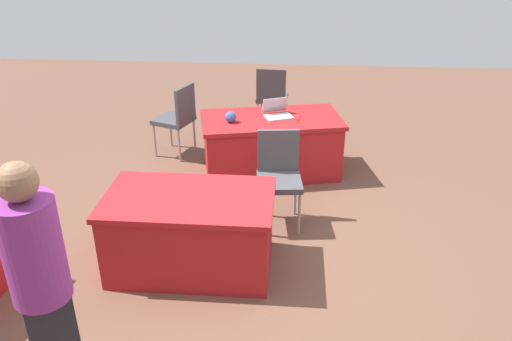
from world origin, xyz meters
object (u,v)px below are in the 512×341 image
person_presenter (40,279)px  laptop_silver (277,113)px  table_foreground (271,145)px  chair_near_front (279,172)px  yarn_ball (231,117)px  table_mid_right (191,232)px  chair_tucked_right (272,94)px  chair_tucked_left (178,116)px  scissors_red (298,118)px

person_presenter → laptop_silver: (-1.26, -3.49, -0.20)m
table_foreground → chair_near_front: (-0.14, 1.14, 0.21)m
chair_near_front → yarn_ball: size_ratio=7.50×
table_mid_right → yarn_ball: bearing=-94.6°
table_foreground → chair_near_front: size_ratio=1.85×
chair_tucked_right → person_presenter: person_presenter is taller
chair_tucked_left → chair_tucked_right: (-1.18, -0.98, 0.00)m
chair_tucked_right → yarn_ball: (0.40, 1.59, 0.23)m
laptop_silver → table_foreground: bearing=19.0°
yarn_ball → chair_near_front: bearing=122.3°
chair_tucked_left → scissors_red: chair_tucked_left is taller
chair_near_front → chair_tucked_left: size_ratio=1.02×
chair_tucked_right → yarn_ball: chair_tucked_right is taller
chair_tucked_left → table_mid_right: bearing=-145.2°
table_mid_right → chair_near_front: size_ratio=1.51×
table_mid_right → person_presenter: (0.58, 1.47, 0.60)m
laptop_silver → chair_near_front: bearing=70.7°
chair_tucked_left → chair_tucked_right: chair_tucked_right is taller
table_mid_right → laptop_silver: size_ratio=3.65×
person_presenter → scissors_red: person_presenter is taller
chair_near_front → chair_tucked_right: (0.20, -2.55, -0.01)m
table_foreground → table_mid_right: size_ratio=1.23×
chair_near_front → scissors_red: chair_near_front is taller
chair_tucked_left → scissors_red: 1.63m
chair_near_front → laptop_silver: chair_near_front is taller
table_foreground → chair_tucked_right: bearing=-87.4°
chair_near_front → chair_tucked_left: chair_near_front is taller
person_presenter → chair_tucked_left: bearing=53.4°
chair_tucked_left → yarn_ball: size_ratio=7.38×
table_mid_right → yarn_ball: size_ratio=11.32×
table_mid_right → laptop_silver: 2.18m
chair_near_front → chair_tucked_left: bearing=-55.1°
laptop_silver → scissors_red: bearing=148.9°
chair_tucked_right → table_mid_right: bearing=-95.7°
table_mid_right → scissors_red: 2.23m
table_mid_right → yarn_ball: yarn_ball is taller
table_mid_right → person_presenter: bearing=68.5°
scissors_red → person_presenter: bearing=-20.0°
laptop_silver → scissors_red: laptop_silver is taller
table_mid_right → chair_near_front: 1.14m
table_foreground → chair_near_front: chair_near_front is taller
chair_tucked_left → scissors_red: bearing=-84.7°
table_foreground → yarn_ball: (0.47, 0.18, 0.42)m
laptop_silver → yarn_ball: (0.54, 0.24, 0.03)m
scissors_red → table_foreground: bearing=-82.2°
table_mid_right → table_foreground: bearing=-107.3°
table_foreground → table_mid_right: 2.06m
table_foreground → scissors_red: scissors_red is taller
laptop_silver → yarn_ball: size_ratio=3.10×
laptop_silver → table_mid_right: bearing=48.9°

